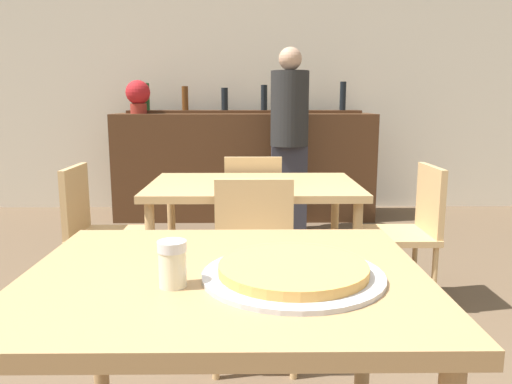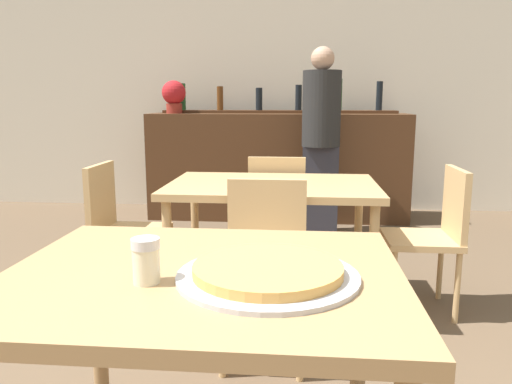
# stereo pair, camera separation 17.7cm
# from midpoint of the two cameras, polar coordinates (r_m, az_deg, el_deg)

# --- Properties ---
(wall_back) EXTENTS (8.00, 0.05, 2.80)m
(wall_back) POSITION_cam_midpoint_polar(r_m,az_deg,el_deg) (5.59, 3.73, 12.51)
(wall_back) COLOR silver
(wall_back) RESTS_ON ground_plane
(dining_table_near) EXTENTS (1.00, 0.81, 0.78)m
(dining_table_near) POSITION_cam_midpoint_polar(r_m,az_deg,el_deg) (1.30, -2.00, -12.79)
(dining_table_near) COLOR #A87F51
(dining_table_near) RESTS_ON ground_plane
(dining_table_far) EXTENTS (1.19, 0.80, 0.73)m
(dining_table_far) POSITION_cam_midpoint_polar(r_m,az_deg,el_deg) (2.87, 3.67, -0.50)
(dining_table_far) COLOR tan
(dining_table_far) RESTS_ON ground_plane
(bar_counter) EXTENTS (2.60, 0.56, 1.07)m
(bar_counter) POSITION_cam_midpoint_polar(r_m,az_deg,el_deg) (5.12, 3.46, 2.98)
(bar_counter) COLOR #4C2D19
(bar_counter) RESTS_ON ground_plane
(bar_back_shelf) EXTENTS (2.39, 0.24, 0.35)m
(bar_back_shelf) POSITION_cam_midpoint_polar(r_m,az_deg,el_deg) (5.22, 3.37, 9.67)
(bar_back_shelf) COLOR #4C2D19
(bar_back_shelf) RESTS_ON bar_counter
(chair_far_side_front) EXTENTS (0.40, 0.40, 0.83)m
(chair_far_side_front) POSITION_cam_midpoint_polar(r_m,az_deg,el_deg) (2.36, 3.22, -7.33)
(chair_far_side_front) COLOR tan
(chair_far_side_front) RESTS_ON ground_plane
(chair_far_side_back) EXTENTS (0.40, 0.40, 0.83)m
(chair_far_side_back) POSITION_cam_midpoint_polar(r_m,az_deg,el_deg) (3.47, 3.90, -1.53)
(chair_far_side_back) COLOR tan
(chair_far_side_back) RESTS_ON ground_plane
(chair_far_side_left) EXTENTS (0.40, 0.40, 0.83)m
(chair_far_side_left) POSITION_cam_midpoint_polar(r_m,az_deg,el_deg) (3.07, -13.81, -3.39)
(chair_far_side_left) COLOR tan
(chair_far_side_left) RESTS_ON ground_plane
(chair_far_side_right) EXTENTS (0.40, 0.40, 0.83)m
(chair_far_side_right) POSITION_cam_midpoint_polar(r_m,az_deg,el_deg) (3.03, 21.34, -4.01)
(chair_far_side_right) COLOR tan
(chair_far_side_right) RESTS_ON ground_plane
(pizza_tray) EXTENTS (0.44, 0.44, 0.04)m
(pizza_tray) POSITION_cam_midpoint_polar(r_m,az_deg,el_deg) (1.21, 5.60, -9.18)
(pizza_tray) COLOR #B7B7BC
(pizza_tray) RESTS_ON dining_table_near
(cheese_shaker) EXTENTS (0.07, 0.07, 0.11)m
(cheese_shaker) POSITION_cam_midpoint_polar(r_m,az_deg,el_deg) (1.18, -8.27, -7.80)
(cheese_shaker) COLOR beige
(cheese_shaker) RESTS_ON dining_table_near
(person_standing) EXTENTS (0.34, 0.34, 1.66)m
(person_standing) POSITION_cam_midpoint_polar(r_m,az_deg,el_deg) (4.52, 8.56, 6.52)
(person_standing) COLOR #2D2D38
(person_standing) RESTS_ON ground_plane
(potted_plant) EXTENTS (0.24, 0.24, 0.33)m
(potted_plant) POSITION_cam_midpoint_polar(r_m,az_deg,el_deg) (5.17, -8.39, 10.91)
(potted_plant) COLOR maroon
(potted_plant) RESTS_ON bar_counter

